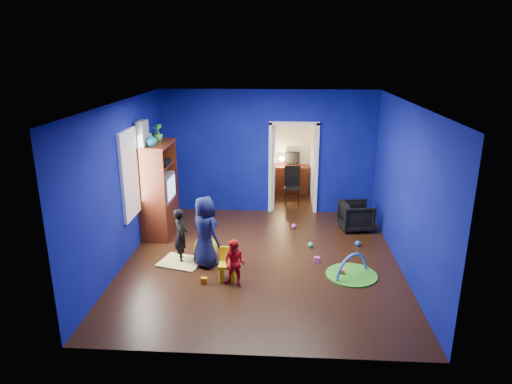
# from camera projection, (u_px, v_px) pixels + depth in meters

# --- Properties ---
(floor) EXTENTS (5.00, 5.50, 0.01)m
(floor) POSITION_uv_depth(u_px,v_px,m) (262.00, 261.00, 8.48)
(floor) COLOR black
(floor) RESTS_ON ground
(ceiling) EXTENTS (5.00, 5.50, 0.01)m
(ceiling) POSITION_uv_depth(u_px,v_px,m) (262.00, 103.00, 7.61)
(ceiling) COLOR white
(ceiling) RESTS_ON wall_back
(wall_back) EXTENTS (5.00, 0.02, 2.90)m
(wall_back) POSITION_uv_depth(u_px,v_px,m) (268.00, 152.00, 10.66)
(wall_back) COLOR #090C67
(wall_back) RESTS_ON floor
(wall_front) EXTENTS (5.00, 0.02, 2.90)m
(wall_front) POSITION_uv_depth(u_px,v_px,m) (251.00, 252.00, 5.43)
(wall_front) COLOR #090C67
(wall_front) RESTS_ON floor
(wall_left) EXTENTS (0.02, 5.50, 2.90)m
(wall_left) POSITION_uv_depth(u_px,v_px,m) (123.00, 184.00, 8.19)
(wall_left) COLOR #090C67
(wall_left) RESTS_ON floor
(wall_right) EXTENTS (0.02, 5.50, 2.90)m
(wall_right) POSITION_uv_depth(u_px,v_px,m) (406.00, 189.00, 7.90)
(wall_right) COLOR #090C67
(wall_right) RESTS_ON floor
(alcove) EXTENTS (1.00, 1.75, 2.50)m
(alcove) POSITION_uv_depth(u_px,v_px,m) (293.00, 153.00, 11.52)
(alcove) COLOR silver
(alcove) RESTS_ON floor
(armchair) EXTENTS (0.76, 0.74, 0.61)m
(armchair) POSITION_uv_depth(u_px,v_px,m) (356.00, 216.00, 9.87)
(armchair) COLOR black
(armchair) RESTS_ON floor
(child_black) EXTENTS (0.36, 0.43, 1.01)m
(child_black) POSITION_uv_depth(u_px,v_px,m) (181.00, 235.00, 8.34)
(child_black) COLOR black
(child_black) RESTS_ON floor
(child_navy) EXTENTS (0.75, 0.74, 1.30)m
(child_navy) POSITION_uv_depth(u_px,v_px,m) (205.00, 232.00, 8.12)
(child_navy) COLOR #0E0E34
(child_navy) RESTS_ON floor
(toddler_red) EXTENTS (0.47, 0.41, 0.81)m
(toddler_red) POSITION_uv_depth(u_px,v_px,m) (235.00, 263.00, 7.48)
(toddler_red) COLOR red
(toddler_red) RESTS_ON floor
(vase) EXTENTS (0.26, 0.26, 0.24)m
(vase) POSITION_uv_depth(u_px,v_px,m) (151.00, 140.00, 8.84)
(vase) COLOR #0C5762
(vase) RESTS_ON tv_armoire
(potted_plant) EXTENTS (0.24, 0.24, 0.34)m
(potted_plant) POSITION_uv_depth(u_px,v_px,m) (158.00, 132.00, 9.33)
(potted_plant) COLOR green
(potted_plant) RESTS_ON tv_armoire
(tv_armoire) EXTENTS (0.58, 1.14, 1.96)m
(tv_armoire) POSITION_uv_depth(u_px,v_px,m) (159.00, 189.00, 9.46)
(tv_armoire) COLOR #370E09
(tv_armoire) RESTS_ON floor
(crt_tv) EXTENTS (0.46, 0.70, 0.54)m
(crt_tv) POSITION_uv_depth(u_px,v_px,m) (160.00, 187.00, 9.45)
(crt_tv) COLOR silver
(crt_tv) RESTS_ON tv_armoire
(yellow_blanket) EXTENTS (0.88, 0.78, 0.03)m
(yellow_blanket) POSITION_uv_depth(u_px,v_px,m) (181.00, 262.00, 8.39)
(yellow_blanket) COLOR #F2E07A
(yellow_blanket) RESTS_ON floor
(hopper_ball) EXTENTS (0.44, 0.44, 0.44)m
(hopper_ball) POSITION_uv_depth(u_px,v_px,m) (206.00, 248.00, 8.49)
(hopper_ball) COLOR yellow
(hopper_ball) RESTS_ON floor
(kid_chair) EXTENTS (0.28, 0.28, 0.50)m
(kid_chair) POSITION_uv_depth(u_px,v_px,m) (227.00, 266.00, 7.72)
(kid_chair) COLOR yellow
(kid_chair) RESTS_ON floor
(play_mat) EXTENTS (0.89, 0.89, 0.02)m
(play_mat) POSITION_uv_depth(u_px,v_px,m) (351.00, 275.00, 7.92)
(play_mat) COLOR green
(play_mat) RESTS_ON floor
(toy_arch) EXTENTS (0.62, 0.57, 0.80)m
(toy_arch) POSITION_uv_depth(u_px,v_px,m) (351.00, 274.00, 7.92)
(toy_arch) COLOR #3F8CD8
(toy_arch) RESTS_ON floor
(window_left) EXTENTS (0.03, 0.95, 1.55)m
(window_left) POSITION_uv_depth(u_px,v_px,m) (130.00, 173.00, 8.50)
(window_left) COLOR white
(window_left) RESTS_ON wall_left
(curtain) EXTENTS (0.14, 0.42, 2.40)m
(curtain) POSITION_uv_depth(u_px,v_px,m) (146.00, 181.00, 9.10)
(curtain) COLOR slate
(curtain) RESTS_ON floor
(doorway) EXTENTS (1.16, 0.10, 2.10)m
(doorway) POSITION_uv_depth(u_px,v_px,m) (293.00, 169.00, 10.75)
(doorway) COLOR white
(doorway) RESTS_ON floor
(study_desk) EXTENTS (0.88, 0.44, 0.75)m
(study_desk) POSITION_uv_depth(u_px,v_px,m) (292.00, 179.00, 12.39)
(study_desk) COLOR #3D140A
(study_desk) RESTS_ON floor
(desk_monitor) EXTENTS (0.40, 0.05, 0.32)m
(desk_monitor) POSITION_uv_depth(u_px,v_px,m) (292.00, 158.00, 12.33)
(desk_monitor) COLOR black
(desk_monitor) RESTS_ON study_desk
(desk_lamp) EXTENTS (0.14, 0.14, 0.14)m
(desk_lamp) POSITION_uv_depth(u_px,v_px,m) (282.00, 159.00, 12.30)
(desk_lamp) COLOR #FFD88C
(desk_lamp) RESTS_ON study_desk
(folding_chair) EXTENTS (0.40, 0.40, 0.92)m
(folding_chair) POSITION_uv_depth(u_px,v_px,m) (292.00, 187.00, 11.45)
(folding_chair) COLOR black
(folding_chair) RESTS_ON floor
(book_shelf) EXTENTS (0.88, 0.24, 0.04)m
(book_shelf) POSITION_uv_depth(u_px,v_px,m) (293.00, 118.00, 12.00)
(book_shelf) COLOR white
(book_shelf) RESTS_ON study_desk
(toy_0) EXTENTS (0.10, 0.08, 0.10)m
(toy_0) POSITION_uv_depth(u_px,v_px,m) (341.00, 272.00, 7.94)
(toy_0) COLOR #DF4725
(toy_0) RESTS_ON floor
(toy_1) EXTENTS (0.11, 0.11, 0.11)m
(toy_1) POSITION_uv_depth(u_px,v_px,m) (358.00, 243.00, 9.10)
(toy_1) COLOR blue
(toy_1) RESTS_ON floor
(toy_2) EXTENTS (0.10, 0.08, 0.10)m
(toy_2) POSITION_uv_depth(u_px,v_px,m) (204.00, 280.00, 7.66)
(toy_2) COLOR orange
(toy_2) RESTS_ON floor
(toy_3) EXTENTS (0.11, 0.11, 0.11)m
(toy_3) POSITION_uv_depth(u_px,v_px,m) (310.00, 245.00, 9.04)
(toy_3) COLOR green
(toy_3) RESTS_ON floor
(toy_4) EXTENTS (0.10, 0.08, 0.10)m
(toy_4) POSITION_uv_depth(u_px,v_px,m) (317.00, 260.00, 8.41)
(toy_4) COLOR #DB52A1
(toy_4) RESTS_ON floor
(toy_5) EXTENTS (0.11, 0.11, 0.11)m
(toy_5) POSITION_uv_depth(u_px,v_px,m) (294.00, 226.00, 9.99)
(toy_5) COLOR #C74ABC
(toy_5) RESTS_ON floor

